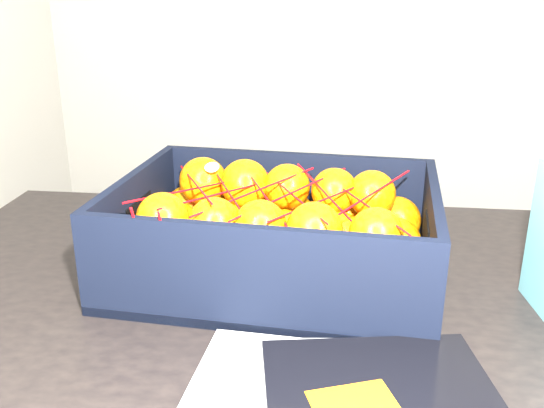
# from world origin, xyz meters

# --- Properties ---
(table) EXTENTS (1.26, 0.89, 0.75)m
(table) POSITION_xyz_m (-0.21, -0.30, 0.65)
(table) COLOR black
(table) RESTS_ON ground
(produce_crate) EXTENTS (0.40, 0.30, 0.13)m
(produce_crate) POSITION_xyz_m (-0.32, -0.19, 0.79)
(produce_crate) COLOR #8A603F
(produce_crate) RESTS_ON table
(clementine_heap) EXTENTS (0.38, 0.28, 0.12)m
(clementine_heap) POSITION_xyz_m (-0.32, -0.19, 0.81)
(clementine_heap) COLOR #D86B04
(clementine_heap) RESTS_ON produce_crate
(mesh_net) EXTENTS (0.33, 0.27, 0.09)m
(mesh_net) POSITION_xyz_m (-0.33, -0.20, 0.86)
(mesh_net) COLOR red
(mesh_net) RESTS_ON clementine_heap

